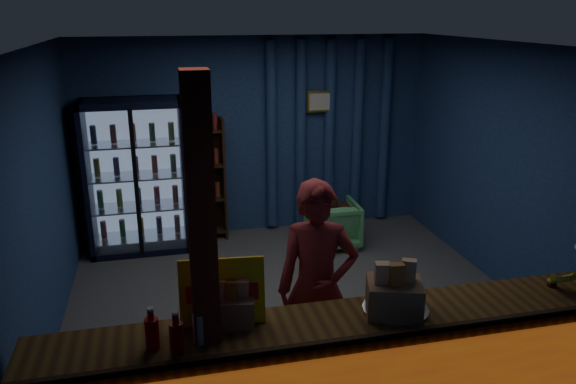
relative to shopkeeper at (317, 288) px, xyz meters
name	(u,v)px	position (x,y,z in m)	size (l,w,h in m)	color
ground	(296,305)	(0.15, 1.26, -0.86)	(4.60, 4.60, 0.00)	#515154
room_walls	(296,158)	(0.15, 1.26, 0.71)	(4.60, 4.60, 4.60)	navy
counter	(363,378)	(0.15, -0.65, -0.38)	(4.40, 0.57, 0.99)	brown
support_post	(205,287)	(-0.90, -0.64, 0.44)	(0.16, 0.16, 2.60)	maroon
beverage_cooler	(137,177)	(-1.40, 3.18, 0.08)	(1.20, 0.62, 1.90)	black
bottle_shelf	(205,180)	(-0.55, 3.32, -0.06)	(0.50, 0.28, 1.60)	#361E11
curtain_folds	(329,134)	(1.15, 3.40, 0.44)	(1.74, 0.14, 2.50)	navy
framed_picture	(320,102)	(1.00, 3.36, 0.89)	(0.36, 0.04, 0.28)	gold
shopkeeper	(317,288)	(0.00, 0.00, 0.00)	(0.62, 0.41, 1.71)	maroon
green_chair	(332,224)	(0.98, 2.66, -0.56)	(0.63, 0.65, 0.59)	#63C678
side_table	(333,225)	(1.03, 2.75, -0.61)	(0.58, 0.46, 0.58)	#361E11
yellow_sign	(222,292)	(-0.78, -0.48, 0.31)	(0.56, 0.16, 0.44)	yellow
soda_bottles	(176,331)	(-1.09, -0.71, 0.21)	(0.37, 0.16, 0.27)	red
snack_box_left	(394,295)	(0.35, -0.63, 0.23)	(0.43, 0.39, 0.38)	#AE7C54
snack_box_centre	(232,307)	(-0.72, -0.49, 0.20)	(0.33, 0.29, 0.31)	#AE7C54
pastry_tray	(395,308)	(0.37, -0.61, 0.12)	(0.45, 0.45, 0.07)	silver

